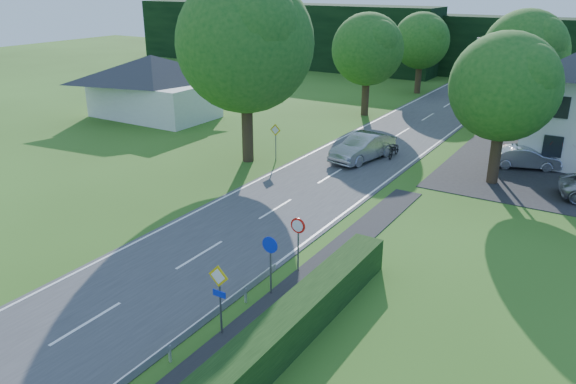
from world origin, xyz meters
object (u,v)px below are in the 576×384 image
Objects in this scene: moving_car at (363,147)px; parked_car_silver_a at (526,157)px; streetlight at (502,100)px; parked_car_red at (535,153)px; parasol at (560,152)px; motorcycle at (394,149)px.

moving_car is 1.25× the size of parked_car_silver_a.
streetlight is at bearing 119.72° from parked_car_silver_a.
parasol is (1.47, -0.32, 0.39)m from parked_car_red.
parked_car_red is 1.56m from parasol.
parked_car_silver_a is (7.80, 2.16, 0.16)m from motorcycle.
streetlight reaches higher than motorcycle.
motorcycle is 10.09m from parasol.
streetlight is 5.16m from parked_car_red.
motorcycle is 8.09m from parked_car_silver_a.
moving_car is at bearing 109.87° from parked_car_red.
moving_car reaches higher than parked_car_red.
parked_car_silver_a is (1.54, 1.80, -3.75)m from streetlight.
parasol is (11.11, 4.70, 0.22)m from moving_car.
parasol is (3.35, 2.68, -3.36)m from streetlight.
moving_car is 10.87m from parked_car_red.
parked_car_red is at bearing 39.75° from moving_car.
streetlight is 5.45m from parasol.
parasol reaches higher than parked_car_silver_a.
parasol reaches higher than motorcycle.
parasol is (9.61, 3.03, 0.55)m from motorcycle.
parasol is at bearing -84.03° from parked_car_silver_a.
motorcycle is at bearing 85.63° from parked_car_silver_a.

